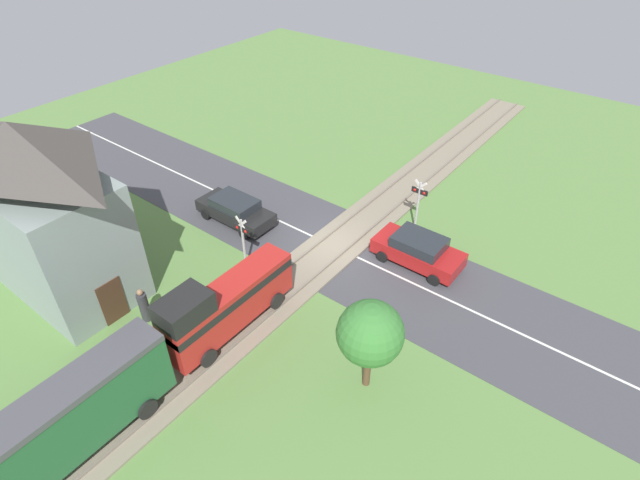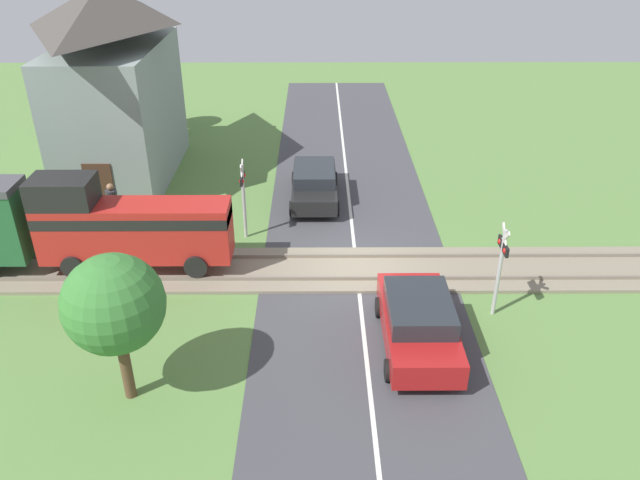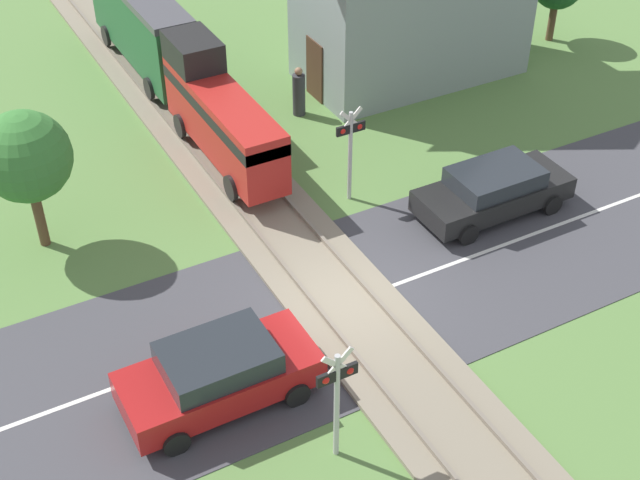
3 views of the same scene
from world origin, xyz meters
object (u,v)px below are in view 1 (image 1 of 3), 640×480
train (145,363)px  station_building (42,213)px  car_near_crossing (418,250)px  pedestrian_by_station (144,306)px  car_far_side (235,210)px  crossing_signal_west_approach (419,198)px  crossing_signal_east_approach (243,237)px

train → station_building: (8.29, -1.47, 2.08)m
car_near_crossing → pedestrian_by_station: pedestrian_by_station is taller
car_far_side → car_near_crossing: bearing=-163.3°
car_near_crossing → station_building: (12.25, 11.25, 3.13)m
crossing_signal_west_approach → station_building: bearing=52.1°
train → car_far_side: train is taller
crossing_signal_west_approach → station_building: 17.59m
car_far_side → crossing_signal_west_approach: size_ratio=1.52×
car_far_side → crossing_signal_east_approach: bearing=141.8°
car_near_crossing → crossing_signal_east_approach: 8.46m
train → crossing_signal_east_approach: (2.45, -7.32, 0.05)m
car_far_side → crossing_signal_east_approach: (-3.22, 2.53, 1.15)m
car_near_crossing → crossing_signal_east_approach: crossing_signal_east_approach is taller
crossing_signal_west_approach → car_far_side: bearing=33.7°
car_far_side → station_building: (2.63, 8.37, 3.18)m
car_far_side → crossing_signal_west_approach: (-8.12, -5.41, 1.15)m
train → pedestrian_by_station: bearing=-32.9°
station_building → car_near_crossing: bearing=-137.4°
crossing_signal_west_approach → pedestrian_by_station: (5.90, 13.02, -1.13)m
car_near_crossing → crossing_signal_west_approach: (1.50, -2.53, 1.10)m
car_far_side → crossing_signal_east_approach: size_ratio=1.52×
crossing_signal_west_approach → crossing_signal_east_approach: 9.33m
crossing_signal_west_approach → crossing_signal_east_approach: size_ratio=1.00×
train → car_near_crossing: train is taller
train → crossing_signal_west_approach: size_ratio=4.69×
train → crossing_signal_east_approach: bearing=-71.5°
crossing_signal_east_approach → pedestrian_by_station: size_ratio=1.74×
car_near_crossing → crossing_signal_west_approach: crossing_signal_west_approach is taller
train → car_near_crossing: (-3.95, -12.72, -1.05)m
car_near_crossing → car_far_side: bearing=16.7°
train → crossing_signal_west_approach: (-2.45, -15.25, 0.05)m
car_far_side → station_building: size_ratio=0.54×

